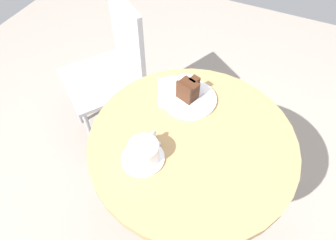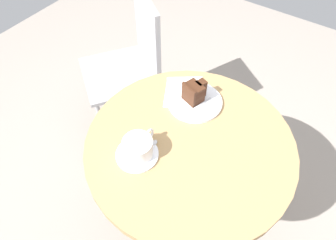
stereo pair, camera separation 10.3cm
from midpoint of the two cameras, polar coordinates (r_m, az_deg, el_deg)
ground_plane at (r=1.68m, az=1.22°, el=-18.16°), size 4.40×4.40×0.01m
cafe_table at (r=1.13m, az=1.73°, el=-7.37°), size 0.72×0.72×0.72m
saucer at (r=0.99m, az=-7.78°, el=-7.41°), size 0.14×0.14×0.01m
coffee_cup at (r=0.96m, az=-7.66°, el=-5.96°), size 0.13×0.10×0.07m
teaspoon at (r=1.01m, az=-6.57°, el=-4.98°), size 0.07×0.09×0.00m
cake_plate at (r=1.14m, az=1.53°, el=3.92°), size 0.21×0.21×0.01m
cake_slice at (r=1.11m, az=1.29°, el=5.66°), size 0.09×0.08×0.08m
fork at (r=1.10m, az=1.61°, el=2.49°), size 0.14×0.05×0.00m
napkin at (r=1.18m, az=-0.51°, el=5.53°), size 0.23×0.22×0.00m
cafe_chair at (r=1.64m, az=-12.05°, el=10.20°), size 0.53×0.53×0.87m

